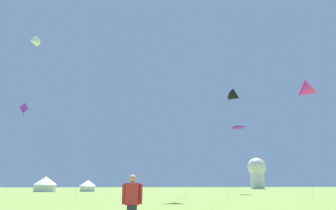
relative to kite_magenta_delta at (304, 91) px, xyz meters
name	(u,v)px	position (x,y,z in m)	size (l,w,h in m)	color
kite_magenta_delta	(304,91)	(0.00, 0.00, 0.00)	(3.28, 3.87, 12.22)	#E02DA3
kite_purple_diamond	(24,110)	(-34.27, 27.58, 2.75)	(2.24, 2.72, 14.96)	purple
kite_purple_parafoil	(238,127)	(2.38, 23.74, 0.23)	(2.52, 2.48, 11.69)	purple
kite_white_delta	(33,41)	(-35.25, 33.03, 17.78)	(2.92, 3.15, 30.00)	white
kite_black_delta	(235,96)	(2.98, 25.98, 6.51)	(3.67, 3.67, 18.92)	black
person_spectator	(132,207)	(-19.19, -20.26, -10.15)	(0.57, 0.31, 1.73)	#2D2D33
festival_tent_center	(45,183)	(-32.91, 45.99, -9.23)	(4.92, 4.92, 3.20)	white
festival_tent_right	(88,185)	(-24.02, 45.99, -9.63)	(3.79, 3.79, 2.47)	white
observatory_dome	(257,171)	(32.05, 80.37, -4.98)	(6.40, 6.40, 10.80)	white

